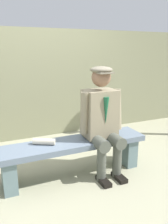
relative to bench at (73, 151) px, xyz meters
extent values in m
plane|color=gray|center=(0.00, 0.00, -0.32)|extent=(30.00, 30.00, 0.00)
cube|color=slate|center=(0.00, 0.00, 0.10)|extent=(1.84, 0.40, 0.07)
cube|color=slate|center=(-0.77, 0.00, -0.13)|extent=(0.15, 0.34, 0.38)
cube|color=slate|center=(0.77, 0.00, -0.13)|extent=(0.15, 0.34, 0.38)
cube|color=gray|center=(-0.36, 0.00, 0.44)|extent=(0.39, 0.30, 0.59)
cylinder|color=#1E2338|center=(-0.36, 0.00, 0.70)|extent=(0.21, 0.21, 0.06)
cone|color=#195938|center=(-0.36, 0.15, 0.51)|extent=(0.07, 0.07, 0.32)
sphere|color=#8C664C|center=(-0.36, 0.02, 0.89)|extent=(0.23, 0.23, 0.23)
ellipsoid|color=#77705D|center=(-0.36, 0.02, 0.98)|extent=(0.27, 0.27, 0.08)
cube|color=#77705D|center=(-0.36, 0.12, 0.95)|extent=(0.18, 0.10, 0.02)
cylinder|color=#4E5247|center=(-0.46, 0.13, 0.14)|extent=(0.15, 0.43, 0.15)
cylinder|color=#4E5247|center=(-0.46, 0.27, -0.09)|extent=(0.11, 0.11, 0.46)
cube|color=black|center=(-0.46, 0.33, -0.29)|extent=(0.10, 0.24, 0.05)
cylinder|color=gray|center=(-0.58, 0.04, 0.48)|extent=(0.12, 0.17, 0.52)
cylinder|color=#4E5247|center=(-0.25, 0.13, 0.14)|extent=(0.15, 0.43, 0.15)
cylinder|color=#4E5247|center=(-0.25, 0.27, -0.09)|extent=(0.11, 0.11, 0.46)
cube|color=black|center=(-0.25, 0.33, -0.29)|extent=(0.10, 0.24, 0.05)
cylinder|color=gray|center=(-0.13, 0.04, 0.48)|extent=(0.11, 0.14, 0.51)
cylinder|color=beige|center=(0.35, -0.04, 0.17)|extent=(0.26, 0.19, 0.07)
cube|color=gray|center=(0.00, -1.59, 0.62)|extent=(12.00, 0.24, 1.87)
camera|label=1|loc=(0.93, 2.43, 1.20)|focal=36.81mm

